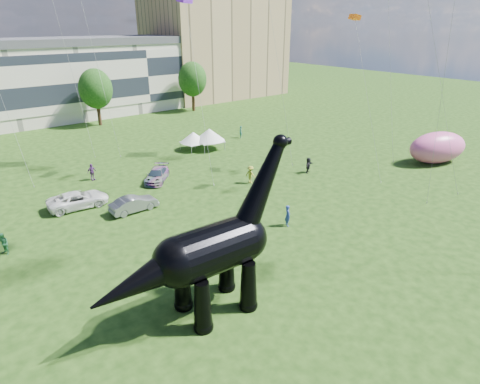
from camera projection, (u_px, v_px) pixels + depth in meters
ground at (315, 320)px, 22.74m from camera, size 220.00×220.00×0.00m
apartment_block at (216, 44)px, 88.02m from camera, size 28.00×18.00×22.00m
tree_mid_right at (95, 86)px, 62.83m from camera, size 5.20×5.20×9.44m
tree_far_right at (192, 76)px, 73.21m from camera, size 5.20×5.20×9.44m
dinosaur_sculpture at (206, 254)px, 22.00m from camera, size 12.46×3.55×10.19m
car_grey at (134, 204)px, 35.54m from camera, size 4.27×1.52×1.40m
car_white at (78, 200)px, 36.29m from camera, size 5.50×2.93×1.47m
car_dark at (157, 175)px, 42.30m from camera, size 4.48×4.66×1.34m
gazebo_near at (209, 135)px, 52.33m from camera, size 4.50×4.50×2.77m
gazebo_far at (193, 137)px, 52.17m from camera, size 3.63×3.63×2.40m
inflatable_pink at (437, 147)px, 47.35m from camera, size 8.30×6.10×3.73m
visitors at (146, 202)px, 35.39m from camera, size 46.58×24.32×1.88m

